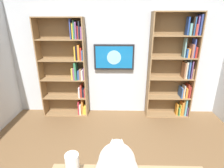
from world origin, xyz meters
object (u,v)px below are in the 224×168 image
at_px(bookshelf_left, 177,68).
at_px(bookshelf_right, 69,69).
at_px(paper_towel_roll, 73,166).
at_px(wall_mounted_tv, 114,57).

height_order(bookshelf_left, bookshelf_right, bookshelf_left).
height_order(bookshelf_right, paper_towel_roll, bookshelf_right).
height_order(bookshelf_left, paper_towel_roll, bookshelf_left).
bearing_deg(paper_towel_roll, bookshelf_right, -75.11).
xyz_separation_m(bookshelf_right, paper_towel_roll, (-0.64, 2.41, -0.14)).
bearing_deg(wall_mounted_tv, paper_towel_roll, 83.09).
bearing_deg(wall_mounted_tv, bookshelf_right, 4.87).
xyz_separation_m(bookshelf_left, paper_towel_roll, (1.58, 2.40, -0.19)).
height_order(bookshelf_left, wall_mounted_tv, bookshelf_left).
bearing_deg(bookshelf_right, bookshelf_left, 179.96).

